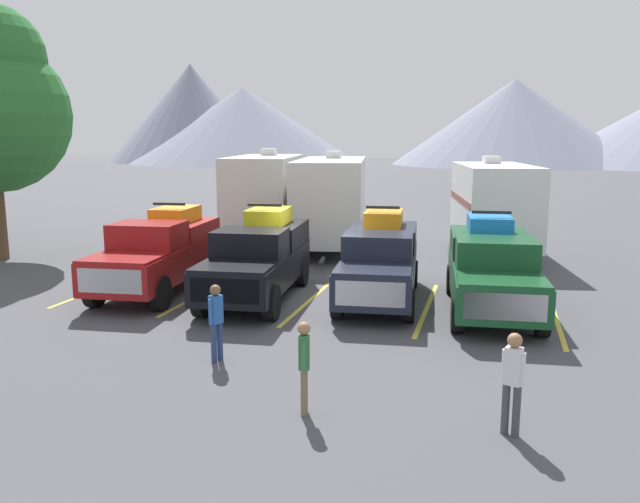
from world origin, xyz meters
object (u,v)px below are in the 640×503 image
(pickup_truck_c, at_px, (380,259))
(camper_trailer_c, at_px, (494,204))
(camper_trailer_b, at_px, (331,198))
(pickup_truck_a, at_px, (160,251))
(person_b, at_px, (304,362))
(pickup_truck_b, at_px, (258,257))
(person_c, at_px, (513,377))
(camper_trailer_a, at_px, (265,195))
(person_a, at_px, (216,318))
(pickup_truck_d, at_px, (492,267))

(pickup_truck_c, xyz_separation_m, camper_trailer_c, (2.97, 7.86, 0.85))
(camper_trailer_c, bearing_deg, camper_trailer_b, -177.67)
(pickup_truck_a, xyz_separation_m, person_b, (6.62, -7.12, -0.27))
(pickup_truck_b, height_order, person_c, pickup_truck_b)
(camper_trailer_b, relative_size, camper_trailer_c, 1.18)
(camper_trailer_a, bearing_deg, person_c, -57.99)
(pickup_truck_a, distance_m, pickup_truck_c, 6.51)
(camper_trailer_b, height_order, person_a, camper_trailer_b)
(pickup_truck_d, relative_size, person_a, 3.62)
(pickup_truck_b, height_order, pickup_truck_c, pickup_truck_b)
(pickup_truck_b, distance_m, camper_trailer_b, 8.41)
(pickup_truck_b, xyz_separation_m, camper_trailer_c, (6.30, 8.62, 0.80))
(pickup_truck_a, xyz_separation_m, camper_trailer_b, (3.11, 8.29, 0.89))
(camper_trailer_b, bearing_deg, camper_trailer_c, 2.33)
(camper_trailer_c, relative_size, person_b, 4.71)
(pickup_truck_b, bearing_deg, pickup_truck_d, 3.88)
(pickup_truck_d, bearing_deg, person_a, -133.60)
(pickup_truck_c, bearing_deg, person_b, -88.89)
(person_b, bearing_deg, camper_trailer_a, 112.38)
(pickup_truck_b, bearing_deg, person_b, -63.69)
(camper_trailer_a, bearing_deg, pickup_truck_d, -41.15)
(pickup_truck_c, xyz_separation_m, pickup_truck_d, (3.02, -0.33, 0.01))
(pickup_truck_d, relative_size, camper_trailer_b, 0.66)
(pickup_truck_a, bearing_deg, person_c, -35.32)
(pickup_truck_c, distance_m, person_c, 8.40)
(person_b, bearing_deg, person_c, 2.14)
(pickup_truck_a, relative_size, camper_trailer_b, 0.67)
(camper_trailer_c, bearing_deg, person_b, -100.20)
(camper_trailer_c, relative_size, person_a, 4.63)
(person_a, distance_m, person_b, 3.09)
(pickup_truck_b, distance_m, pickup_truck_d, 6.37)
(person_a, bearing_deg, camper_trailer_a, 106.27)
(pickup_truck_a, distance_m, person_b, 9.72)
(pickup_truck_b, relative_size, camper_trailer_c, 0.78)
(camper_trailer_b, distance_m, person_a, 13.59)
(pickup_truck_a, xyz_separation_m, camper_trailer_a, (0.20, 8.48, 0.93))
(pickup_truck_c, bearing_deg, camper_trailer_c, 69.30)
(pickup_truck_b, height_order, camper_trailer_a, camper_trailer_a)
(pickup_truck_c, relative_size, camper_trailer_c, 0.77)
(pickup_truck_b, bearing_deg, camper_trailer_c, 53.83)
(pickup_truck_b, xyz_separation_m, person_a, (1.05, -5.14, -0.25))
(pickup_truck_a, xyz_separation_m, camper_trailer_c, (9.44, 8.55, 0.81))
(camper_trailer_a, xyz_separation_m, person_a, (4.00, -13.69, -1.18))
(pickup_truck_d, bearing_deg, person_b, -111.03)
(camper_trailer_c, xyz_separation_m, person_a, (-5.25, -13.75, -1.06))
(pickup_truck_a, height_order, camper_trailer_b, camper_trailer_b)
(pickup_truck_c, bearing_deg, pickup_truck_a, -173.96)
(person_a, xyz_separation_m, person_c, (5.68, -1.79, 0.01))
(pickup_truck_a, height_order, person_b, pickup_truck_a)
(pickup_truck_c, bearing_deg, pickup_truck_b, -167.19)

